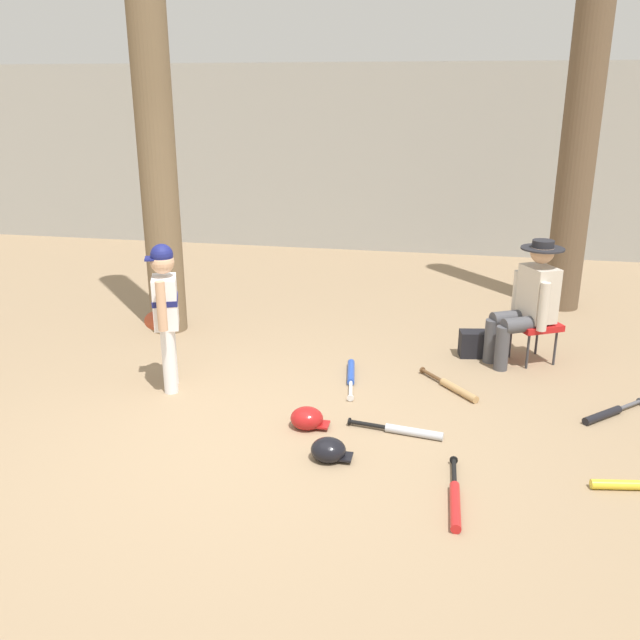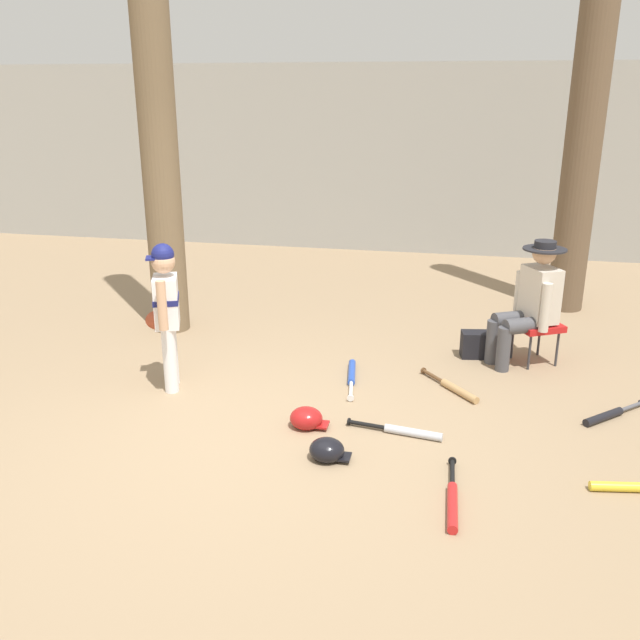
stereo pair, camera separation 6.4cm
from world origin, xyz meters
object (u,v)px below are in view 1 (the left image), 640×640
at_px(seated_spectator, 528,299).
at_px(bat_aluminum_silver, 406,431).
at_px(bat_yellow_trainer, 636,485).
at_px(bat_red_barrel, 455,500).
at_px(batting_helmet_black, 329,450).
at_px(batting_helmet_red, 307,418).
at_px(tree_behind_spectator, 584,106).
at_px(bat_blue_youth, 351,375).
at_px(handbag_beside_stool, 477,344).
at_px(bat_wood_tan, 454,388).
at_px(tree_near_player, 152,88).
at_px(folding_stool, 534,326).
at_px(bat_black_composite, 607,414).
at_px(young_ballplayer, 165,308).

xyz_separation_m(seated_spectator, bat_aluminum_silver, (-0.99, -1.70, -0.61)).
xyz_separation_m(bat_yellow_trainer, bat_red_barrel, (-1.18, -0.41, 0.00)).
bearing_deg(bat_yellow_trainer, bat_aluminum_silver, 163.44).
height_order(batting_helmet_black, batting_helmet_red, batting_helmet_red).
xyz_separation_m(tree_behind_spectator, bat_blue_youth, (-2.18, -2.64, -2.31)).
height_order(handbag_beside_stool, bat_wood_tan, handbag_beside_stool).
distance_m(handbag_beside_stool, bat_blue_youth, 1.39).
bearing_deg(handbag_beside_stool, tree_behind_spectator, 60.92).
distance_m(bat_red_barrel, batting_helmet_black, 0.98).
height_order(bat_blue_youth, batting_helmet_black, batting_helmet_black).
height_order(tree_near_player, handbag_beside_stool, tree_near_player).
xyz_separation_m(bat_aluminum_silver, bat_blue_youth, (-0.58, 0.99, 0.00)).
bearing_deg(seated_spectator, folding_stool, 28.18).
xyz_separation_m(bat_yellow_trainer, batting_helmet_red, (-2.33, 0.43, 0.04)).
bearing_deg(tree_behind_spectator, bat_red_barrel, -105.09).
relative_size(folding_stool, bat_black_composite, 0.97).
xyz_separation_m(young_ballplayer, handbag_beside_stool, (2.69, 1.29, -0.61)).
bearing_deg(tree_behind_spectator, young_ballplayer, -139.74).
bearing_deg(bat_black_composite, seated_spectator, 117.97).
bearing_deg(handbag_beside_stool, young_ballplayer, -154.31).
distance_m(tree_near_player, young_ballplayer, 2.39).
distance_m(bat_wood_tan, bat_red_barrel, 1.76).
xyz_separation_m(tree_behind_spectator, handbag_beside_stool, (-1.03, -1.86, -2.21)).
distance_m(folding_stool, bat_aluminum_silver, 2.08).
bearing_deg(bat_red_barrel, tree_behind_spectator, 74.91).
bearing_deg(seated_spectator, tree_near_player, 176.27).
bearing_deg(young_ballplayer, bat_red_barrel, -28.35).
height_order(tree_behind_spectator, bat_wood_tan, tree_behind_spectator).
relative_size(young_ballplayer, folding_stool, 2.41).
xyz_separation_m(tree_behind_spectator, batting_helmet_red, (-2.37, -3.66, -2.26)).
height_order(folding_stool, handbag_beside_stool, folding_stool).
relative_size(bat_black_composite, bat_blue_youth, 0.69).
bearing_deg(seated_spectator, bat_red_barrel, -103.47).
bearing_deg(bat_blue_youth, tree_near_player, 156.35).
xyz_separation_m(bat_black_composite, batting_helmet_black, (-2.09, -1.09, 0.04)).
height_order(folding_stool, seated_spectator, seated_spectator).
bearing_deg(bat_yellow_trainer, tree_near_player, 150.89).
bearing_deg(batting_helmet_black, bat_blue_youth, 92.50).
xyz_separation_m(tree_behind_spectator, folding_stool, (-0.51, -1.89, -1.98)).
height_order(bat_wood_tan, bat_aluminum_silver, same).
bearing_deg(bat_red_barrel, tree_near_player, 138.07).
bearing_deg(bat_black_composite, handbag_beside_stool, 131.16).
xyz_separation_m(tree_near_player, bat_aluminum_silver, (2.76, -1.94, -2.50)).
height_order(tree_near_player, folding_stool, tree_near_player).
relative_size(young_ballplayer, bat_red_barrel, 1.59).
bearing_deg(bat_yellow_trainer, bat_red_barrel, -160.63).
bearing_deg(bat_black_composite, tree_near_player, 162.91).
bearing_deg(batting_helmet_black, batting_helmet_red, 119.62).
bearing_deg(bat_black_composite, folding_stool, 113.39).
bearing_deg(bat_aluminum_silver, bat_blue_youth, 120.58).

